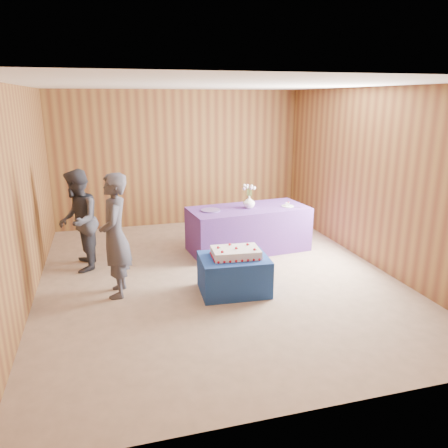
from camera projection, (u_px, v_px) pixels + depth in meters
name	position (u px, v px, depth m)	size (l,w,h in m)	color
ground	(216.00, 276.00, 6.44)	(6.00, 6.00, 0.00)	#A0856E
room_shell	(216.00, 154.00, 5.94)	(5.04, 6.04, 2.72)	brown
cake_table	(234.00, 274.00, 5.87)	(0.90, 0.70, 0.50)	navy
serving_table	(248.00, 229.00, 7.48)	(2.00, 0.90, 0.75)	#623084
sheet_cake	(236.00, 253.00, 5.80)	(0.68, 0.49, 0.15)	silver
vase	(249.00, 202.00, 7.33)	(0.20, 0.20, 0.21)	white
flower_spray	(249.00, 187.00, 7.26)	(0.23, 0.23, 0.18)	#34712D
platter	(211.00, 210.00, 7.17)	(0.32, 0.32, 0.02)	#5B4489
plate	(288.00, 206.00, 7.46)	(0.21, 0.21, 0.01)	silver
cake_slice	(288.00, 204.00, 7.45)	(0.08, 0.08, 0.08)	silver
knife	(294.00, 208.00, 7.37)	(0.26, 0.02, 0.00)	#BABABF
guest_left	(115.00, 236.00, 5.64)	(0.60, 0.39, 1.64)	#3C3C47
guest_right	(78.00, 221.00, 6.52)	(0.75, 0.58, 1.54)	#31323B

